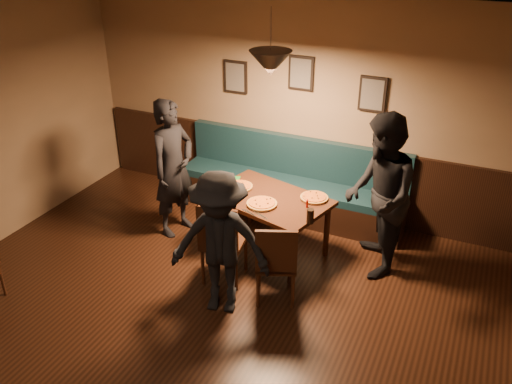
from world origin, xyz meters
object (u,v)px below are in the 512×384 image
Objects in this scene: chair_near_right at (276,260)px; diner_right at (379,196)px; diner_left at (173,168)px; tabasco_bottle at (307,203)px; dining_table at (268,224)px; booth_bench at (290,180)px; diner_front at (220,244)px; chair_near_left at (224,239)px; soda_glass at (310,216)px.

diner_right is at bearing 27.81° from chair_near_right.
diner_left is 15.90× the size of tabasco_bottle.
booth_bench is at bearing 110.58° from dining_table.
diner_left reaches higher than dining_table.
dining_table is 1.44× the size of chair_near_right.
diner_right is (1.30, -0.74, 0.41)m from booth_bench.
booth_bench is at bearing -37.34° from diner_left.
diner_front is at bearing -88.00° from booth_bench.
diner_right reaches higher than chair_near_left.
diner_front is at bearing -161.44° from chair_near_right.
diner_left is (-1.01, 0.64, 0.37)m from chair_near_left.
tabasco_bottle is (1.71, 0.01, -0.09)m from diner_left.
tabasco_bottle is at bearing -93.91° from diner_right.
diner_left is at bearing 124.19° from diner_front.
diner_left is at bearing -104.28° from diner_right.
diner_right is (0.79, 0.94, 0.45)m from chair_near_right.
chair_near_left reaches higher than tabasco_bottle.
chair_near_right is (0.42, -0.78, 0.11)m from dining_table.
diner_left is at bearing -162.60° from dining_table.
booth_bench is 0.92m from dining_table.
dining_table is 1.34m from diner_right.
booth_bench is 1.46m from soda_glass.
chair_near_right is at bearing -101.08° from diner_left.
chair_near_left is at bearing -109.56° from diner_left.
soda_glass reaches higher than dining_table.
chair_near_right reaches higher than dining_table.
diner_left is (-1.65, 0.73, 0.40)m from chair_near_right.
booth_bench is at bearing 78.35° from diner_front.
chair_near_right is at bearing -94.36° from tabasco_bottle.
dining_table is 0.63m from tabasco_bottle.
diner_right is 1.81m from diner_front.
diner_front reaches higher than dining_table.
diner_left is 0.94× the size of diner_right.
diner_right is at bearing 15.45° from tabasco_bottle.
booth_bench is 1.97× the size of diner_front.
soda_glass is (0.62, -0.34, 0.44)m from dining_table.
dining_table is at bearing -84.42° from booth_bench.
chair_near_left is at bearing -94.76° from booth_bench.
soda_glass is 1.50× the size of tabasco_bottle.
diner_front reaches higher than booth_bench.
diner_left reaches higher than booth_bench.
chair_near_left is at bearing -157.37° from soda_glass.
chair_near_right is at bearing -114.26° from soda_glass.
diner_front is at bearing -113.76° from tabasco_bottle.
booth_bench is 27.70× the size of tabasco_bottle.
diner_front is at bearing -75.44° from chair_near_left.
dining_table is at bearing 96.01° from chair_near_right.
dining_table is 0.74m from chair_near_left.
chair_near_left is at bearing -136.91° from tabasco_bottle.
diner_front is (1.22, -1.10, -0.10)m from diner_left.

